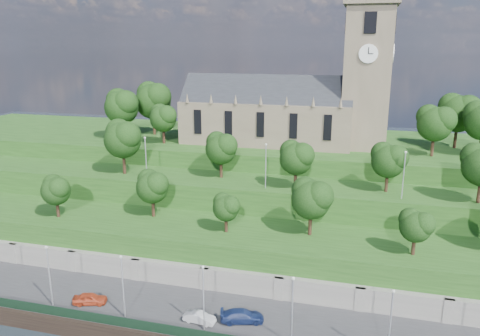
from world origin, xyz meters
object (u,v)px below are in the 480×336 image
(car_left, at_px, (90,299))
(car_right, at_px, (242,316))
(car_middle, at_px, (200,318))
(church, at_px, (292,105))

(car_left, height_order, car_right, car_right)
(car_left, xyz_separation_m, car_middle, (14.64, -0.28, -0.08))
(car_right, bearing_deg, car_middle, 90.61)
(car_middle, xyz_separation_m, car_right, (4.76, 1.46, 0.11))
(car_left, xyz_separation_m, car_right, (19.40, 1.19, 0.03))
(church, relative_size, car_right, 7.57)
(church, height_order, car_left, church)
(church, relative_size, car_middle, 10.06)
(car_middle, bearing_deg, car_left, 93.40)
(car_left, distance_m, car_right, 19.43)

